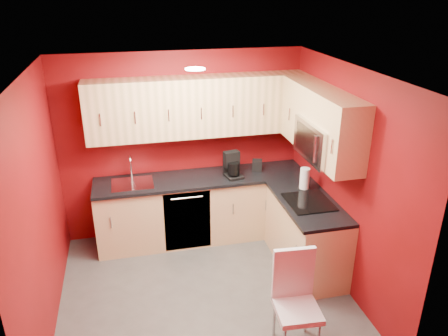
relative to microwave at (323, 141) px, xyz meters
name	(u,v)px	position (x,y,z in m)	size (l,w,h in m)	color
floor	(205,293)	(-1.39, -0.20, -1.66)	(3.20, 3.20, 0.00)	#4B4846
ceiling	(201,73)	(-1.39, -0.20, 0.84)	(3.20, 3.20, 0.00)	white
wall_back	(183,146)	(-1.39, 1.30, -0.41)	(3.20, 3.20, 0.00)	maroon
wall_front	(241,286)	(-1.39, -1.70, -0.41)	(3.20, 3.20, 0.00)	maroon
wall_left	(38,212)	(-2.99, -0.20, -0.41)	(3.00, 3.00, 0.00)	maroon
wall_right	(345,180)	(0.21, -0.20, -0.41)	(3.00, 3.00, 0.00)	maroon
base_cabinets_back	(203,208)	(-1.19, 1.00, -1.22)	(2.80, 0.60, 0.87)	tan
base_cabinets_right	(306,235)	(-0.09, 0.05, -1.22)	(0.60, 1.30, 0.87)	tan
countertop_back	(202,178)	(-1.19, 0.99, -0.77)	(2.80, 0.63, 0.04)	black
countertop_right	(308,202)	(-0.11, 0.04, -0.77)	(0.63, 1.27, 0.04)	black
upper_cabinets_back	(199,106)	(-1.19, 1.13, 0.17)	(2.80, 0.35, 0.75)	#DCB27C
upper_cabinets_right	(319,115)	(0.03, 0.24, 0.23)	(0.35, 1.55, 0.75)	#DCB27C
microwave	(323,141)	(0.00, 0.00, 0.00)	(0.42, 0.76, 0.42)	silver
cooktop	(309,202)	(-0.11, 0.00, -0.74)	(0.50, 0.55, 0.01)	black
sink	(132,181)	(-2.09, 1.00, -0.72)	(0.52, 0.42, 0.35)	silver
dishwasher_front	(188,221)	(-1.44, 0.71, -1.22)	(0.60, 0.02, 0.82)	black
downlight	(195,69)	(-1.39, 0.10, 0.82)	(0.20, 0.20, 0.01)	white
coffee_maker	(234,165)	(-0.79, 0.89, -0.58)	(0.20, 0.27, 0.34)	black
napkin_holder	(257,165)	(-0.42, 1.05, -0.68)	(0.13, 0.13, 0.14)	black
paper_towel	(305,179)	(-0.03, 0.35, -0.61)	(0.16, 0.16, 0.27)	silver
dining_chair	(298,305)	(-0.69, -1.17, -1.16)	(0.40, 0.42, 1.00)	silver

